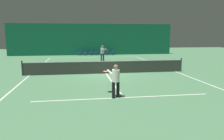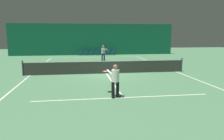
{
  "view_description": "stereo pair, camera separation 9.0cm",
  "coord_description": "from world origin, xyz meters",
  "px_view_note": "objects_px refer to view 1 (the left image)",
  "views": [
    {
      "loc": [
        -2.01,
        -15.95,
        2.89
      ],
      "look_at": [
        -0.14,
        -3.85,
        0.89
      ],
      "focal_mm": 35.0,
      "sensor_mm": 36.0,
      "label": 1
    },
    {
      "loc": [
        -1.92,
        -15.96,
        2.89
      ],
      "look_at": [
        -0.14,
        -3.85,
        0.89
      ],
      "focal_mm": 35.0,
      "sensor_mm": 36.0,
      "label": 2
    }
  ],
  "objects_px": {
    "tennis_net": "(106,67)",
    "courtside_chair_1": "(85,52)",
    "player_near": "(115,78)",
    "courtside_chair_2": "(91,52)",
    "courtside_chair_3": "(96,52)",
    "courtside_chair_5": "(107,52)",
    "courtside_chair_6": "(112,52)",
    "courtside_chair_0": "(80,52)",
    "courtside_chair_4": "(102,52)",
    "player_far": "(103,52)"
  },
  "relations": [
    {
      "from": "tennis_net",
      "to": "courtside_chair_1",
      "type": "xyz_separation_m",
      "value": [
        -1.04,
        14.54,
        -0.03
      ]
    },
    {
      "from": "courtside_chair_1",
      "to": "courtside_chair_3",
      "type": "bearing_deg",
      "value": 90.0
    },
    {
      "from": "courtside_chair_1",
      "to": "courtside_chair_6",
      "type": "bearing_deg",
      "value": 90.0
    },
    {
      "from": "tennis_net",
      "to": "courtside_chair_2",
      "type": "distance_m",
      "value": 14.54
    },
    {
      "from": "player_far",
      "to": "courtside_chair_2",
      "type": "xyz_separation_m",
      "value": [
        -0.87,
        6.95,
        -0.52
      ]
    },
    {
      "from": "player_near",
      "to": "courtside_chair_3",
      "type": "xyz_separation_m",
      "value": [
        0.85,
        20.85,
        -0.42
      ]
    },
    {
      "from": "tennis_net",
      "to": "courtside_chair_3",
      "type": "distance_m",
      "value": 14.54
    },
    {
      "from": "player_far",
      "to": "courtside_chair_0",
      "type": "xyz_separation_m",
      "value": [
        -2.39,
        6.95,
        -0.52
      ]
    },
    {
      "from": "player_near",
      "to": "player_far",
      "type": "height_order",
      "value": "player_far"
    },
    {
      "from": "tennis_net",
      "to": "courtside_chair_4",
      "type": "height_order",
      "value": "tennis_net"
    },
    {
      "from": "tennis_net",
      "to": "courtside_chair_5",
      "type": "xyz_separation_m",
      "value": [
        1.99,
        14.54,
        -0.03
      ]
    },
    {
      "from": "courtside_chair_0",
      "to": "courtside_chair_5",
      "type": "relative_size",
      "value": 1.0
    },
    {
      "from": "courtside_chair_6",
      "to": "player_far",
      "type": "bearing_deg",
      "value": -17.22
    },
    {
      "from": "courtside_chair_2",
      "to": "player_far",
      "type": "bearing_deg",
      "value": 7.15
    },
    {
      "from": "tennis_net",
      "to": "courtside_chair_6",
      "type": "height_order",
      "value": "tennis_net"
    },
    {
      "from": "player_near",
      "to": "courtside_chair_0",
      "type": "xyz_separation_m",
      "value": [
        -1.42,
        20.85,
        -0.42
      ]
    },
    {
      "from": "courtside_chair_1",
      "to": "courtside_chair_6",
      "type": "distance_m",
      "value": 3.78
    },
    {
      "from": "courtside_chair_6",
      "to": "courtside_chair_0",
      "type": "bearing_deg",
      "value": -90.0
    },
    {
      "from": "tennis_net",
      "to": "courtside_chair_5",
      "type": "height_order",
      "value": "tennis_net"
    },
    {
      "from": "courtside_chair_0",
      "to": "courtside_chair_1",
      "type": "relative_size",
      "value": 1.0
    },
    {
      "from": "tennis_net",
      "to": "courtside_chair_2",
      "type": "height_order",
      "value": "tennis_net"
    },
    {
      "from": "courtside_chair_5",
      "to": "player_near",
      "type": "bearing_deg",
      "value": -6.46
    },
    {
      "from": "courtside_chair_1",
      "to": "courtside_chair_4",
      "type": "xyz_separation_m",
      "value": [
        2.27,
        0.0,
        0.0
      ]
    },
    {
      "from": "courtside_chair_1",
      "to": "courtside_chair_5",
      "type": "height_order",
      "value": "same"
    },
    {
      "from": "courtside_chair_0",
      "to": "courtside_chair_2",
      "type": "xyz_separation_m",
      "value": [
        1.51,
        0.0,
        0.0
      ]
    },
    {
      "from": "courtside_chair_3",
      "to": "courtside_chair_4",
      "type": "distance_m",
      "value": 0.76
    },
    {
      "from": "courtside_chair_6",
      "to": "courtside_chair_2",
      "type": "bearing_deg",
      "value": -90.0
    },
    {
      "from": "courtside_chair_1",
      "to": "courtside_chair_6",
      "type": "height_order",
      "value": "same"
    },
    {
      "from": "player_far",
      "to": "courtside_chair_3",
      "type": "xyz_separation_m",
      "value": [
        -0.12,
        6.95,
        -0.52
      ]
    },
    {
      "from": "courtside_chair_0",
      "to": "courtside_chair_1",
      "type": "bearing_deg",
      "value": 90.0
    },
    {
      "from": "tennis_net",
      "to": "courtside_chair_3",
      "type": "height_order",
      "value": "tennis_net"
    },
    {
      "from": "courtside_chair_0",
      "to": "courtside_chair_3",
      "type": "bearing_deg",
      "value": 90.0
    },
    {
      "from": "player_near",
      "to": "courtside_chair_2",
      "type": "distance_m",
      "value": 20.85
    },
    {
      "from": "courtside_chair_4",
      "to": "courtside_chair_3",
      "type": "bearing_deg",
      "value": -90.0
    },
    {
      "from": "courtside_chair_1",
      "to": "courtside_chair_5",
      "type": "xyz_separation_m",
      "value": [
        3.03,
        0.0,
        0.0
      ]
    },
    {
      "from": "courtside_chair_2",
      "to": "courtside_chair_6",
      "type": "xyz_separation_m",
      "value": [
        3.03,
        0.0,
        0.0
      ]
    },
    {
      "from": "courtside_chair_4",
      "to": "courtside_chair_6",
      "type": "bearing_deg",
      "value": 90.0
    },
    {
      "from": "courtside_chair_1",
      "to": "courtside_chair_4",
      "type": "bearing_deg",
      "value": 90.0
    },
    {
      "from": "courtside_chair_1",
      "to": "courtside_chair_5",
      "type": "distance_m",
      "value": 3.03
    },
    {
      "from": "courtside_chair_5",
      "to": "tennis_net",
      "type": "bearing_deg",
      "value": -7.79
    },
    {
      "from": "tennis_net",
      "to": "courtside_chair_6",
      "type": "xyz_separation_m",
      "value": [
        2.74,
        14.54,
        -0.03
      ]
    },
    {
      "from": "courtside_chair_3",
      "to": "courtside_chair_0",
      "type": "bearing_deg",
      "value": -90.0
    },
    {
      "from": "tennis_net",
      "to": "courtside_chair_4",
      "type": "distance_m",
      "value": 14.59
    },
    {
      "from": "courtside_chair_0",
      "to": "player_near",
      "type": "bearing_deg",
      "value": 3.9
    },
    {
      "from": "courtside_chair_6",
      "to": "tennis_net",
      "type": "bearing_deg",
      "value": -10.69
    },
    {
      "from": "courtside_chair_3",
      "to": "courtside_chair_1",
      "type": "bearing_deg",
      "value": -90.0
    },
    {
      "from": "courtside_chair_1",
      "to": "courtside_chair_3",
      "type": "relative_size",
      "value": 1.0
    },
    {
      "from": "tennis_net",
      "to": "courtside_chair_4",
      "type": "bearing_deg",
      "value": 85.16
    },
    {
      "from": "courtside_chair_5",
      "to": "player_far",
      "type": "bearing_deg",
      "value": -11.37
    },
    {
      "from": "player_near",
      "to": "courtside_chair_2",
      "type": "xyz_separation_m",
      "value": [
        0.09,
        20.85,
        -0.42
      ]
    }
  ]
}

